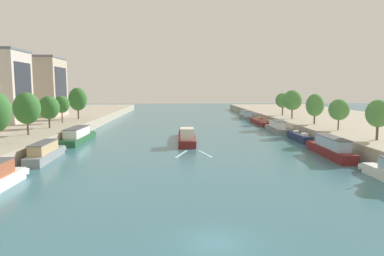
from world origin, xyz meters
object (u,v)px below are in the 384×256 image
tree_left_by_lamp (62,104)px  tree_right_second (315,105)px  tree_right_nearest (283,100)px  moored_boat_right_upstream (330,148)px  tree_left_far (78,99)px  tree_right_by_lamp (339,110)px  moored_boat_left_end (45,152)px  moored_boat_right_lone (299,137)px  tree_right_end_of_row (292,100)px  tree_left_past_mid (27,108)px  tree_right_midway (378,114)px  barge_midriver (187,137)px  moored_boat_left_lone (78,136)px  moored_boat_right_second (261,122)px  moored_boat_right_near (246,115)px  moored_boat_right_midway (276,127)px  tree_left_midway (49,108)px

tree_left_by_lamp → tree_right_second: 54.57m
tree_right_nearest → moored_boat_right_upstream: bearing=-98.9°
tree_left_far → tree_right_by_lamp: (53.78, -25.15, -1.16)m
moored_boat_left_end → tree_right_nearest: size_ratio=1.84×
moored_boat_right_lone → tree_right_end_of_row: bearing=75.0°
tree_right_second → tree_right_by_lamp: bearing=-89.1°
tree_left_past_mid → tree_right_midway: bearing=-8.2°
barge_midriver → tree_left_far: (-26.20, 23.08, 6.22)m
tree_right_second → moored_boat_left_lone: bearing=-170.4°
moored_boat_left_end → tree_right_midway: 47.90m
moored_boat_left_end → moored_boat_right_second: 61.88m
moored_boat_right_near → tree_left_far: (-46.80, -24.68, 6.05)m
tree_left_past_mid → tree_left_by_lamp: tree_left_past_mid is taller
tree_left_past_mid → barge_midriver: bearing=13.7°
tree_left_past_mid → moored_boat_right_lone: bearing=8.1°
moored_boat_right_near → tree_left_by_lamp: tree_left_by_lamp is taller
barge_midriver → tree_right_second: 29.19m
tree_left_far → tree_right_by_lamp: bearing=-25.1°
moored_boat_left_lone → tree_left_past_mid: tree_left_past_mid is taller
tree_right_midway → tree_right_end_of_row: 35.67m
moored_boat_left_lone → tree_right_second: size_ratio=2.25×
tree_left_past_mid → tree_right_by_lamp: 53.79m
moored_boat_right_midway → tree_right_nearest: 20.91m
barge_midriver → moored_boat_right_midway: bearing=33.0°
moored_boat_right_lone → tree_right_midway: bearing=-66.1°
moored_boat_right_near → tree_left_past_mid: (-46.64, -54.12, 5.53)m
tree_right_midway → tree_right_nearest: size_ratio=0.95×
moored_boat_left_end → tree_left_midway: (-6.40, 19.58, 5.08)m
moored_boat_right_upstream → tree_right_end_of_row: size_ratio=1.98×
tree_right_by_lamp → tree_right_second: 10.59m
moored_boat_right_near → tree_right_by_lamp: size_ratio=2.46×
tree_right_midway → tree_right_by_lamp: bearing=90.6°
moored_boat_right_midway → moored_boat_right_near: 34.28m
moored_boat_right_near → tree_right_by_lamp: 50.55m
tree_right_end_of_row → tree_right_by_lamp: bearing=-88.5°
tree_left_by_lamp → tree_left_far: tree_left_far is taller
moored_boat_right_upstream → tree_left_past_mid: size_ratio=2.03×
tree_right_midway → tree_right_nearest: (0.21, 46.54, 0.25)m
moored_boat_left_end → moored_boat_right_lone: bearing=21.3°
moored_boat_right_second → tree_right_end_of_row: tree_right_end_of_row is taller
moored_boat_right_midway → tree_right_end_of_row: (6.19, 8.05, 5.75)m
moored_boat_right_second → tree_right_second: (6.00, -21.86, 5.69)m
tree_right_nearest → tree_right_end_of_row: bearing=-95.0°
tree_left_by_lamp → barge_midriver: bearing=-26.3°
barge_midriver → tree_left_by_lamp: bearing=153.7°
tree_left_by_lamp → tree_right_midway: (54.65, -27.44, -0.15)m
tree_left_past_mid → tree_left_by_lamp: (-0.91, 19.67, -0.29)m
moored_boat_right_lone → barge_midriver: bearing=-179.1°
moored_boat_right_midway → tree_right_nearest: (7.13, 18.93, 5.30)m
moored_boat_right_midway → moored_boat_right_second: size_ratio=0.76×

